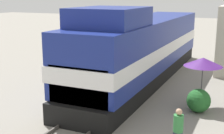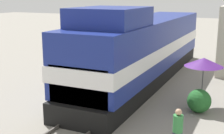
# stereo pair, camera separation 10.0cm
# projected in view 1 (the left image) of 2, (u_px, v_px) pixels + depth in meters

# --- Properties ---
(ground_plane) EXTENTS (120.00, 120.00, 0.00)m
(ground_plane) POSITION_uv_depth(u_px,v_px,m) (110.00, 105.00, 15.28)
(ground_plane) COLOR gray
(rail_near) EXTENTS (0.08, 34.85, 0.15)m
(rail_near) POSITION_uv_depth(u_px,v_px,m) (97.00, 101.00, 15.55)
(rail_near) COLOR #4C4742
(rail_near) RESTS_ON ground_plane
(rail_far) EXTENTS (0.08, 34.85, 0.15)m
(rail_far) POSITION_uv_depth(u_px,v_px,m) (123.00, 105.00, 14.97)
(rail_far) COLOR #4C4742
(rail_far) RESTS_ON ground_plane
(locomotive) EXTENTS (3.21, 16.89, 4.69)m
(locomotive) POSITION_uv_depth(u_px,v_px,m) (142.00, 49.00, 18.90)
(locomotive) COLOR black
(locomotive) RESTS_ON ground_plane
(vendor_umbrella) EXTENTS (1.81, 1.81, 2.37)m
(vendor_umbrella) POSITION_uv_depth(u_px,v_px,m) (203.00, 62.00, 14.66)
(vendor_umbrella) COLOR #4C4C4C
(vendor_umbrella) RESTS_ON ground_plane
(shrub_cluster) EXTENTS (1.09, 1.09, 1.09)m
(shrub_cluster) POSITION_uv_depth(u_px,v_px,m) (199.00, 101.00, 14.21)
(shrub_cluster) COLOR #236028
(shrub_cluster) RESTS_ON ground_plane
(person_bystander) EXTENTS (0.34, 0.34, 1.58)m
(person_bystander) POSITION_uv_depth(u_px,v_px,m) (178.00, 129.00, 10.50)
(person_bystander) COLOR #2D3347
(person_bystander) RESTS_ON ground_plane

